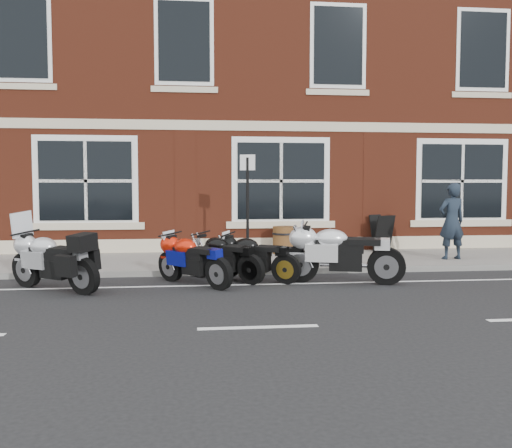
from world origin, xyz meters
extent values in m
plane|color=black|center=(0.00, 0.00, 0.00)|extent=(80.00, 80.00, 0.00)
cube|color=slate|center=(0.00, 3.00, 0.06)|extent=(30.00, 3.00, 0.12)
cube|color=slate|center=(0.00, 1.42, 0.06)|extent=(30.00, 0.16, 0.12)
cube|color=maroon|center=(0.00, 10.50, 6.00)|extent=(24.00, 12.00, 12.00)
cylinder|color=black|center=(-3.85, 0.45, 0.32)|extent=(0.60, 0.49, 0.65)
cylinder|color=black|center=(-2.67, -0.43, 0.32)|extent=(0.60, 0.49, 0.65)
cube|color=black|center=(-3.30, 0.04, 0.67)|extent=(0.79, 0.68, 0.22)
ellipsoid|color=#B8B9BD|center=(-3.42, 0.13, 0.79)|extent=(0.67, 0.63, 0.32)
cube|color=black|center=(-2.98, -0.20, 0.75)|extent=(0.60, 0.54, 0.10)
cube|color=silver|center=(-3.83, 0.44, 1.17)|extent=(0.29, 0.36, 0.46)
cylinder|color=black|center=(-1.24, 0.76, 0.30)|extent=(0.48, 0.53, 0.60)
cylinder|color=black|center=(-0.36, -0.26, 0.30)|extent=(0.48, 0.53, 0.60)
cube|color=black|center=(-0.83, 0.28, 0.62)|extent=(0.66, 0.71, 0.21)
ellipsoid|color=red|center=(-0.92, 0.39, 0.73)|extent=(0.60, 0.61, 0.30)
cube|color=black|center=(-0.59, 0.00, 0.69)|extent=(0.52, 0.55, 0.09)
cylinder|color=black|center=(-0.16, 0.93, 0.29)|extent=(0.54, 0.42, 0.58)
cylinder|color=black|center=(0.93, 0.21, 0.29)|extent=(0.54, 0.42, 0.58)
cube|color=black|center=(0.35, 0.60, 0.59)|extent=(0.72, 0.58, 0.20)
ellipsoid|color=black|center=(0.24, 0.67, 0.70)|extent=(0.60, 0.55, 0.29)
cube|color=black|center=(0.65, 0.40, 0.67)|extent=(0.54, 0.47, 0.09)
cylinder|color=black|center=(1.23, 0.40, 0.36)|extent=(0.72, 0.35, 0.71)
cylinder|color=black|center=(2.77, -0.09, 0.36)|extent=(0.72, 0.35, 0.71)
cube|color=black|center=(1.95, 0.17, 0.73)|extent=(0.93, 0.52, 0.24)
ellipsoid|color=silver|center=(1.79, 0.22, 0.87)|extent=(0.71, 0.57, 0.36)
cube|color=black|center=(2.37, 0.04, 0.82)|extent=(0.67, 0.46, 0.11)
cylinder|color=black|center=(-0.67, 1.14, 0.29)|extent=(0.50, 0.49, 0.58)
cylinder|color=black|center=(0.27, 0.21, 0.29)|extent=(0.50, 0.49, 0.58)
cube|color=black|center=(-0.23, 0.71, 0.60)|extent=(0.67, 0.67, 0.20)
ellipsoid|color=black|center=(-0.33, 0.80, 0.71)|extent=(0.59, 0.59, 0.29)
cube|color=black|center=(0.03, 0.45, 0.67)|extent=(0.52, 0.52, 0.09)
imported|color=#19222D|center=(5.23, 2.41, 1.02)|extent=(0.70, 0.51, 1.80)
cylinder|color=#4A2B13|center=(1.50, 3.94, 0.47)|extent=(0.59, 0.59, 0.69)
cylinder|color=black|center=(1.50, 3.94, 0.30)|extent=(0.62, 0.62, 0.05)
cylinder|color=black|center=(1.50, 3.94, 0.63)|extent=(0.62, 0.62, 0.05)
cylinder|color=black|center=(0.38, 2.20, 1.30)|extent=(0.06, 0.06, 2.35)
cube|color=silver|center=(0.38, 2.20, 2.36)|extent=(0.33, 0.14, 0.34)
camera|label=1|loc=(-0.88, -10.34, 1.89)|focal=40.00mm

